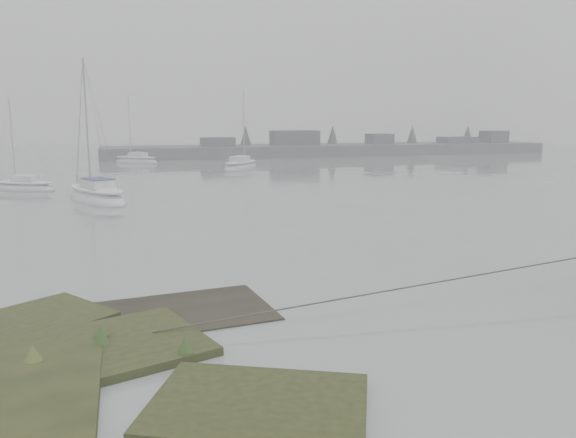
{
  "coord_description": "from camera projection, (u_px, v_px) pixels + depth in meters",
  "views": [
    {
      "loc": [
        -1.43,
        -8.76,
        4.71
      ],
      "look_at": [
        3.19,
        6.91,
        1.8
      ],
      "focal_mm": 35.0,
      "sensor_mm": 36.0,
      "label": 1
    }
  ],
  "objects": [
    {
      "name": "sailboat_far_c",
      "position": [
        136.0,
        161.0,
        61.14
      ],
      "size": [
        5.31,
        4.83,
        7.65
      ],
      "rotation": [
        0.0,
        0.0,
        0.88
      ],
      "color": "#AAADB3",
      "rests_on": "ground"
    },
    {
      "name": "sailboat_white",
      "position": [
        97.0,
        197.0,
        32.5
      ],
      "size": [
        4.53,
        6.51,
        8.81
      ],
      "rotation": [
        0.0,
        0.0,
        0.44
      ],
      "color": "silver",
      "rests_on": "ground"
    },
    {
      "name": "ground",
      "position": [
        146.0,
        190.0,
        37.82
      ],
      "size": [
        160.0,
        160.0,
        0.0
      ],
      "primitive_type": "plane",
      "color": "gray",
      "rests_on": "ground"
    },
    {
      "name": "far_shoreline",
      "position": [
        341.0,
        148.0,
        75.27
      ],
      "size": [
        60.0,
        8.0,
        4.15
      ],
      "color": "#4C4F51",
      "rests_on": "ground"
    },
    {
      "name": "sailboat_far_b",
      "position": [
        241.0,
        167.0,
        53.58
      ],
      "size": [
        5.1,
        5.78,
        8.24
      ],
      "rotation": [
        0.0,
        0.0,
        -0.66
      ],
      "color": "#A4AAAD",
      "rests_on": "ground"
    },
    {
      "name": "sailboat_far_a",
      "position": [
        24.0,
        187.0,
        37.59
      ],
      "size": [
        4.83,
        3.69,
        6.62
      ],
      "rotation": [
        0.0,
        0.0,
        1.04
      ],
      "color": "#A6A9AF",
      "rests_on": "ground"
    }
  ]
}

